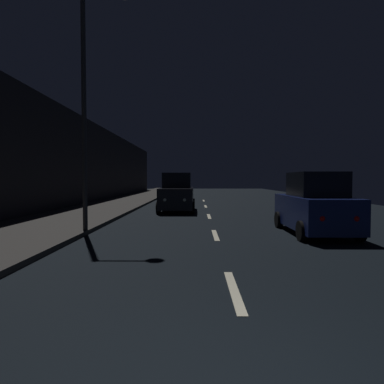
% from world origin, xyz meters
% --- Properties ---
extents(ground, '(25.50, 84.00, 0.02)m').
position_xyz_m(ground, '(0.00, 24.50, -0.01)').
color(ground, black).
extents(sidewalk_left, '(4.40, 84.00, 0.15)m').
position_xyz_m(sidewalk_left, '(-6.55, 24.50, 0.07)').
color(sidewalk_left, '#33302D').
rests_on(sidewalk_left, ground).
extents(building_facade_left, '(0.80, 63.00, 6.40)m').
position_xyz_m(building_facade_left, '(-9.15, 21.00, 3.20)').
color(building_facade_left, black).
rests_on(building_facade_left, ground).
extents(lane_centerline, '(0.16, 26.34, 0.01)m').
position_xyz_m(lane_centerline, '(0.00, 14.81, 0.01)').
color(lane_centerline, beige).
rests_on(lane_centerline, ground).
extents(streetlamp_overhead, '(1.70, 0.44, 8.34)m').
position_xyz_m(streetlamp_overhead, '(-4.04, 8.79, 5.41)').
color(streetlamp_overhead, '#2D2D30').
rests_on(streetlamp_overhead, ground).
extents(car_approaching_headlights, '(2.08, 4.51, 2.27)m').
position_xyz_m(car_approaching_headlights, '(-1.79, 17.22, 1.04)').
color(car_approaching_headlights, black).
rests_on(car_approaching_headlights, ground).
extents(car_parked_right_near, '(1.96, 4.24, 2.14)m').
position_xyz_m(car_parked_right_near, '(3.45, 9.01, 0.98)').
color(car_parked_right_near, '#141E51').
rests_on(car_parked_right_near, ground).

